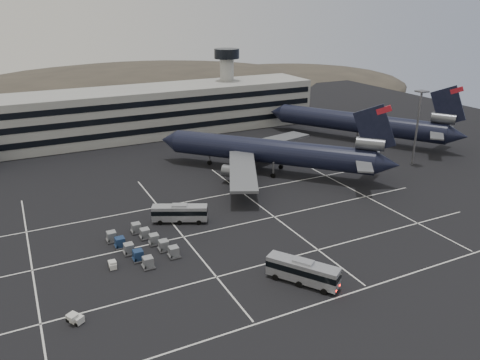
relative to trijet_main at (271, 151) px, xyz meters
name	(u,v)px	position (x,y,z in m)	size (l,w,h in m)	color
ground	(225,239)	(-23.71, -25.50, -5.25)	(260.00, 260.00, 0.00)	black
lane_markings	(228,236)	(-22.76, -24.78, -5.24)	(90.00, 55.62, 0.01)	silver
terminal	(113,116)	(-26.66, 45.64, 1.68)	(125.00, 26.00, 24.00)	gray
hills	(115,109)	(-5.72, 144.50, -17.32)	(352.00, 180.00, 44.00)	#38332B
lightpole_right	(418,118)	(34.29, -10.50, 6.57)	(2.40, 2.40, 18.28)	slate
trijet_main	(271,151)	(0.00, 0.00, 0.00)	(43.48, 45.74, 18.08)	black
trijet_far	(362,122)	(36.79, 12.00, 0.18)	(36.61, 51.62, 18.08)	black
bus_near	(303,271)	(-19.36, -42.38, -3.21)	(7.96, 10.10, 3.73)	gray
bus_far	(180,212)	(-28.24, -15.75, -3.32)	(10.02, 6.45, 3.53)	gray
tug_a	(112,265)	(-42.73, -26.17, -4.70)	(1.31, 2.03, 1.25)	silver
tug_b	(76,318)	(-49.66, -37.08, -4.64)	(2.23, 2.48, 1.37)	silver
uld_cluster	(142,244)	(-37.17, -22.35, -4.40)	(9.94, 14.65, 1.74)	#2D2D30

